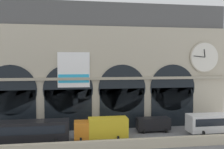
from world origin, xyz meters
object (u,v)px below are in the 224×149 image
at_px(bus_midwest, 27,131).
at_px(box_truck_center, 102,128).
at_px(bus_east, 222,122).
at_px(van_mideast, 153,124).

xyz_separation_m(bus_midwest, box_truck_center, (10.04, 0.24, -0.08)).
height_order(box_truck_center, bus_east, box_truck_center).
bearing_deg(bus_midwest, box_truck_center, 1.36).
bearing_deg(box_truck_center, van_mideast, 18.72).
relative_size(van_mideast, bus_east, 0.47).
distance_m(van_mideast, bus_east, 10.49).
height_order(bus_midwest, van_mideast, bus_midwest).
bearing_deg(van_mideast, bus_east, -15.20).
distance_m(bus_midwest, van_mideast, 18.81).
bearing_deg(bus_east, box_truck_center, -179.59).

